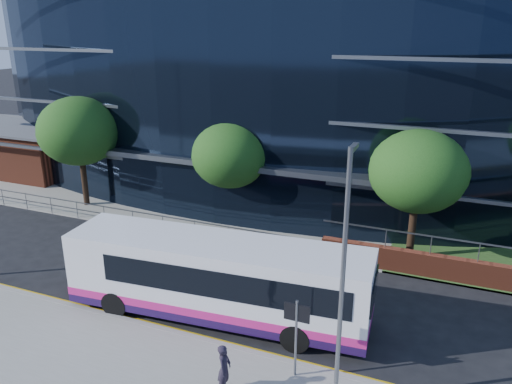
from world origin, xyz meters
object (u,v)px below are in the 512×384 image
at_px(brick_pavilion, 31,148).
at_px(pedestrian, 224,369).
at_px(tree_far_b, 230,155).
at_px(tree_far_c, 418,171).
at_px(streetlight_east, 343,275).
at_px(street_sign, 297,322).
at_px(city_bus, 219,278).
at_px(tree_far_a, 79,131).

height_order(brick_pavilion, pedestrian, brick_pavilion).
distance_m(tree_far_b, tree_far_c, 10.02).
bearing_deg(streetlight_east, tree_far_c, 84.89).
distance_m(streetlight_east, pedestrian, 4.89).
bearing_deg(streetlight_east, brick_pavilion, 150.76).
relative_size(street_sign, tree_far_b, 0.46).
distance_m(tree_far_c, city_bus, 10.80).
height_order(tree_far_c, streetlight_east, streetlight_east).
bearing_deg(city_bus, tree_far_a, 144.27).
relative_size(brick_pavilion, tree_far_a, 1.23).
distance_m(brick_pavilion, tree_far_b, 19.55).
bearing_deg(tree_far_c, streetlight_east, -95.11).
distance_m(streetlight_east, city_bus, 6.73).
bearing_deg(tree_far_b, tree_far_c, -2.86).
bearing_deg(street_sign, city_bus, 148.92).
xyz_separation_m(tree_far_b, tree_far_c, (10.00, -0.50, 0.33)).
xyz_separation_m(street_sign, pedestrian, (-1.81, -1.56, -1.17)).
relative_size(brick_pavilion, city_bus, 0.71).
bearing_deg(streetlight_east, tree_far_b, 127.63).
bearing_deg(city_bus, street_sign, -35.60).
xyz_separation_m(brick_pavilion, streetlight_east, (28.00, -15.67, 2.50)).
distance_m(street_sign, streetlight_east, 2.80).
relative_size(street_sign, tree_far_c, 0.43).
bearing_deg(pedestrian, tree_far_c, -28.59).
xyz_separation_m(tree_far_c, streetlight_east, (-1.00, -11.17, -0.10)).
distance_m(street_sign, pedestrian, 2.66).
xyz_separation_m(tree_far_a, tree_far_c, (20.00, 0.00, -0.33)).
bearing_deg(street_sign, pedestrian, -139.26).
bearing_deg(pedestrian, city_bus, 19.07).
xyz_separation_m(tree_far_b, pedestrian, (5.69, -12.65, -3.23)).
relative_size(street_sign, city_bus, 0.23).
bearing_deg(tree_far_b, city_bus, -67.64).
distance_m(tree_far_a, tree_far_c, 20.00).
bearing_deg(brick_pavilion, street_sign, -29.65).
height_order(tree_far_a, tree_far_b, tree_far_a).
distance_m(tree_far_a, tree_far_b, 10.03).
distance_m(tree_far_a, streetlight_east, 22.05).
bearing_deg(streetlight_east, tree_far_a, 149.54).
height_order(street_sign, tree_far_b, tree_far_b).
height_order(tree_far_b, tree_far_c, tree_far_c).
bearing_deg(pedestrian, tree_far_b, 15.16).
height_order(street_sign, tree_far_a, tree_far_a).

